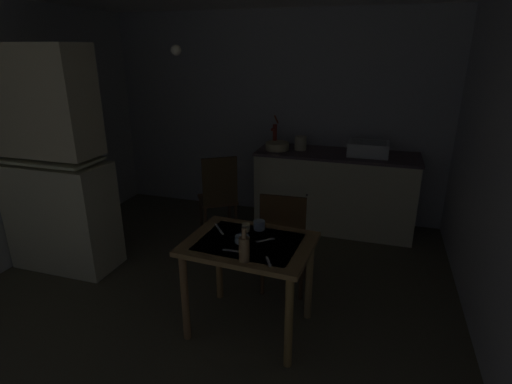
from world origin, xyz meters
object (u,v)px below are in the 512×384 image
object	(u,v)px
sink_basin	(368,148)
serving_bowl_wide	(242,239)
hand_pump	(275,134)
dining_table	(249,256)
chair_far_side	(284,240)
hutch_cabinet	(55,170)
glass_bottle	(244,248)
mug_tall	(246,227)
chair_by_counter	(219,196)
mixing_bowl_counter	(277,146)

from	to	relation	value
sink_basin	serving_bowl_wide	xyz separation A→B (m)	(-0.76, -2.09, -0.24)
hand_pump	dining_table	world-z (taller)	hand_pump
sink_basin	dining_table	size ratio (longest dim) A/B	0.47
hand_pump	chair_far_side	bearing A→B (deg)	-71.95
hutch_cabinet	serving_bowl_wide	size ratio (longest dim) A/B	20.22
sink_basin	glass_bottle	size ratio (longest dim) A/B	1.85
dining_table	mug_tall	bearing A→B (deg)	116.09
chair_by_counter	serving_bowl_wide	xyz separation A→B (m)	(0.78, -1.43, 0.26)
sink_basin	mixing_bowl_counter	distance (m)	1.03
hutch_cabinet	chair_far_side	bearing A→B (deg)	4.63
chair_far_side	mug_tall	size ratio (longest dim) A/B	15.05
hutch_cabinet	dining_table	xyz separation A→B (m)	(2.04, -0.40, -0.36)
chair_by_counter	serving_bowl_wide	world-z (taller)	chair_by_counter
sink_basin	hand_pump	distance (m)	1.09
serving_bowl_wide	chair_far_side	bearing A→B (deg)	73.43
dining_table	glass_bottle	bearing A→B (deg)	-78.31
hand_pump	serving_bowl_wide	size ratio (longest dim) A/B	3.75
mixing_bowl_counter	hutch_cabinet	bearing A→B (deg)	-136.62
dining_table	chair_by_counter	distance (m)	1.63
hand_pump	chair_by_counter	bearing A→B (deg)	-122.20
hutch_cabinet	dining_table	size ratio (longest dim) A/B	2.23
hand_pump	dining_table	bearing A→B (deg)	-80.00
hutch_cabinet	serving_bowl_wide	bearing A→B (deg)	-11.85
serving_bowl_wide	mug_tall	xyz separation A→B (m)	(-0.03, 0.19, 0.00)
mixing_bowl_counter	dining_table	size ratio (longest dim) A/B	0.29
hutch_cabinet	dining_table	world-z (taller)	hutch_cabinet
chair_by_counter	mug_tall	distance (m)	1.47
glass_bottle	mixing_bowl_counter	bearing A→B (deg)	99.19
mixing_bowl_counter	dining_table	world-z (taller)	mixing_bowl_counter
hutch_cabinet	mixing_bowl_counter	world-z (taller)	hutch_cabinet
dining_table	glass_bottle	world-z (taller)	glass_bottle
sink_basin	glass_bottle	bearing A→B (deg)	-105.67
sink_basin	serving_bowl_wide	bearing A→B (deg)	-110.00
hutch_cabinet	chair_far_side	distance (m)	2.23
sink_basin	chair_far_side	size ratio (longest dim) A/B	0.47
chair_far_side	glass_bottle	bearing A→B (deg)	-94.93
sink_basin	hand_pump	bearing A→B (deg)	177.62
hutch_cabinet	mug_tall	bearing A→B (deg)	-6.72
dining_table	chair_far_side	world-z (taller)	chair_far_side
hand_pump	glass_bottle	size ratio (longest dim) A/B	1.64
sink_basin	serving_bowl_wide	distance (m)	2.24
hutch_cabinet	glass_bottle	distance (m)	2.20
chair_far_side	serving_bowl_wide	bearing A→B (deg)	-106.57
hand_pump	hutch_cabinet	bearing A→B (deg)	-134.00
hand_pump	mixing_bowl_counter	distance (m)	0.17
hutch_cabinet	serving_bowl_wide	distance (m)	2.05
sink_basin	chair_far_side	world-z (taller)	sink_basin
chair_by_counter	chair_far_side	bearing A→B (deg)	-41.18
serving_bowl_wide	glass_bottle	size ratio (longest dim) A/B	0.44
sink_basin	hutch_cabinet	bearing A→B (deg)	-148.65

